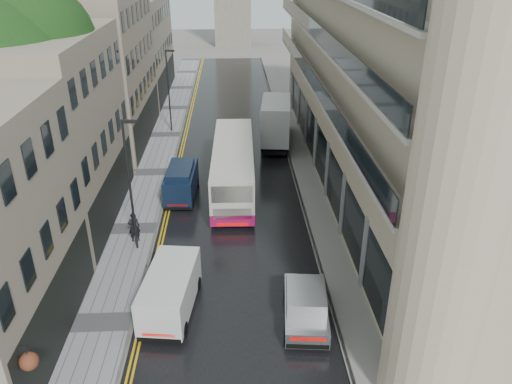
{
  "coord_description": "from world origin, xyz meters",
  "views": [
    {
      "loc": [
        0.12,
        -6.86,
        15.21
      ],
      "look_at": [
        1.33,
        18.0,
        2.94
      ],
      "focal_mm": 35.0,
      "sensor_mm": 36.0,
      "label": 1
    }
  ],
  "objects_px": {
    "lamp_post_near": "(130,188)",
    "lamp_post_far": "(169,92)",
    "white_van": "(140,314)",
    "navy_van": "(165,191)",
    "cream_bus": "(213,188)",
    "pedestrian": "(134,227)",
    "tree_far": "(75,74)",
    "tree_near": "(1,116)",
    "white_lorry": "(262,128)",
    "silver_hatchback": "(287,327)"
  },
  "relations": [
    {
      "from": "lamp_post_near",
      "to": "lamp_post_far",
      "type": "relative_size",
      "value": 1.03
    },
    {
      "from": "white_van",
      "to": "navy_van",
      "type": "bearing_deg",
      "value": 98.52
    },
    {
      "from": "cream_bus",
      "to": "pedestrian",
      "type": "relative_size",
      "value": 6.51
    },
    {
      "from": "tree_far",
      "to": "cream_bus",
      "type": "relative_size",
      "value": 1.07
    },
    {
      "from": "cream_bus",
      "to": "lamp_post_near",
      "type": "relative_size",
      "value": 1.58
    },
    {
      "from": "tree_near",
      "to": "tree_far",
      "type": "height_order",
      "value": "tree_near"
    },
    {
      "from": "tree_far",
      "to": "navy_van",
      "type": "xyz_separation_m",
      "value": [
        7.9,
        -11.01,
        -5.04
      ]
    },
    {
      "from": "tree_far",
      "to": "white_lorry",
      "type": "xyz_separation_m",
      "value": [
        14.72,
        -1.43,
        -4.22
      ]
    },
    {
      "from": "pedestrian",
      "to": "lamp_post_far",
      "type": "height_order",
      "value": "lamp_post_far"
    },
    {
      "from": "cream_bus",
      "to": "white_lorry",
      "type": "height_order",
      "value": "white_lorry"
    },
    {
      "from": "cream_bus",
      "to": "pedestrian",
      "type": "height_order",
      "value": "cream_bus"
    },
    {
      "from": "white_van",
      "to": "lamp_post_far",
      "type": "xyz_separation_m",
      "value": [
        -1.45,
        26.63,
        2.64
      ]
    },
    {
      "from": "tree_near",
      "to": "cream_bus",
      "type": "bearing_deg",
      "value": 6.72
    },
    {
      "from": "silver_hatchback",
      "to": "lamp_post_far",
      "type": "relative_size",
      "value": 0.59
    },
    {
      "from": "cream_bus",
      "to": "white_lorry",
      "type": "xyz_separation_m",
      "value": [
        3.71,
        10.24,
        0.39
      ]
    },
    {
      "from": "white_van",
      "to": "pedestrian",
      "type": "xyz_separation_m",
      "value": [
        -1.55,
        7.59,
        -0.06
      ]
    },
    {
      "from": "cream_bus",
      "to": "silver_hatchback",
      "type": "distance_m",
      "value": 12.46
    },
    {
      "from": "tree_near",
      "to": "navy_van",
      "type": "relative_size",
      "value": 3.04
    },
    {
      "from": "tree_near",
      "to": "white_lorry",
      "type": "height_order",
      "value": "tree_near"
    },
    {
      "from": "cream_bus",
      "to": "white_van",
      "type": "bearing_deg",
      "value": -103.07
    },
    {
      "from": "white_van",
      "to": "tree_near",
      "type": "bearing_deg",
      "value": 137.95
    },
    {
      "from": "cream_bus",
      "to": "white_van",
      "type": "relative_size",
      "value": 2.5
    },
    {
      "from": "tree_far",
      "to": "navy_van",
      "type": "height_order",
      "value": "tree_far"
    },
    {
      "from": "navy_van",
      "to": "pedestrian",
      "type": "distance_m",
      "value": 4.41
    },
    {
      "from": "tree_near",
      "to": "pedestrian",
      "type": "height_order",
      "value": "tree_near"
    },
    {
      "from": "silver_hatchback",
      "to": "lamp_post_near",
      "type": "distance_m",
      "value": 11.17
    },
    {
      "from": "silver_hatchback",
      "to": "pedestrian",
      "type": "xyz_separation_m",
      "value": [
        -7.78,
        8.39,
        0.2
      ]
    },
    {
      "from": "tree_near",
      "to": "navy_van",
      "type": "bearing_deg",
      "value": 13.65
    },
    {
      "from": "navy_van",
      "to": "white_van",
      "type": "bearing_deg",
      "value": -86.25
    },
    {
      "from": "white_lorry",
      "to": "lamp_post_far",
      "type": "distance_m",
      "value": 9.7
    },
    {
      "from": "tree_near",
      "to": "white_van",
      "type": "bearing_deg",
      "value": -49.19
    },
    {
      "from": "tree_near",
      "to": "pedestrian",
      "type": "xyz_separation_m",
      "value": [
        6.93,
        -2.23,
        -5.93
      ]
    },
    {
      "from": "lamp_post_far",
      "to": "cream_bus",
      "type": "bearing_deg",
      "value": -68.01
    },
    {
      "from": "white_lorry",
      "to": "lamp_post_near",
      "type": "bearing_deg",
      "value": -111.96
    },
    {
      "from": "cream_bus",
      "to": "lamp_post_near",
      "type": "xyz_separation_m",
      "value": [
        -4.16,
        -4.31,
        2.21
      ]
    },
    {
      "from": "tree_near",
      "to": "cream_bus",
      "type": "height_order",
      "value": "tree_near"
    },
    {
      "from": "pedestrian",
      "to": "cream_bus",
      "type": "bearing_deg",
      "value": -158.15
    },
    {
      "from": "pedestrian",
      "to": "lamp_post_far",
      "type": "bearing_deg",
      "value": -107.63
    },
    {
      "from": "silver_hatchback",
      "to": "navy_van",
      "type": "height_order",
      "value": "navy_van"
    },
    {
      "from": "tree_near",
      "to": "silver_hatchback",
      "type": "height_order",
      "value": "tree_near"
    },
    {
      "from": "silver_hatchback",
      "to": "lamp_post_near",
      "type": "relative_size",
      "value": 0.58
    },
    {
      "from": "cream_bus",
      "to": "pedestrian",
      "type": "distance_m",
      "value": 5.68
    },
    {
      "from": "tree_far",
      "to": "navy_van",
      "type": "bearing_deg",
      "value": -54.34
    },
    {
      "from": "silver_hatchback",
      "to": "lamp_post_near",
      "type": "bearing_deg",
      "value": 140.02
    },
    {
      "from": "white_van",
      "to": "lamp_post_far",
      "type": "bearing_deg",
      "value": 100.25
    },
    {
      "from": "white_van",
      "to": "lamp_post_near",
      "type": "xyz_separation_m",
      "value": [
        -1.33,
        6.85,
        2.74
      ]
    },
    {
      "from": "navy_van",
      "to": "lamp_post_far",
      "type": "distance_m",
      "value": 15.07
    },
    {
      "from": "white_lorry",
      "to": "lamp_post_near",
      "type": "distance_m",
      "value": 16.63
    },
    {
      "from": "white_lorry",
      "to": "pedestrian",
      "type": "bearing_deg",
      "value": -113.92
    },
    {
      "from": "tree_far",
      "to": "white_lorry",
      "type": "relative_size",
      "value": 1.64
    }
  ]
}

